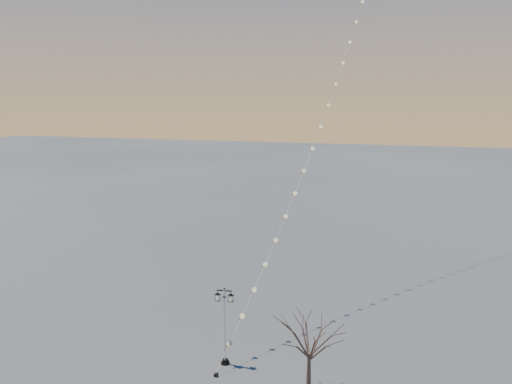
% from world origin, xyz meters
% --- Properties ---
extents(ground, '(300.00, 300.00, 0.00)m').
position_xyz_m(ground, '(0.00, 0.00, 0.00)').
color(ground, '#474847').
rests_on(ground, ground).
extents(street_lamp, '(1.09, 0.48, 4.32)m').
position_xyz_m(street_lamp, '(0.09, 0.67, 2.39)').
color(street_lamp, black).
rests_on(street_lamp, ground).
extents(bare_tree, '(2.57, 2.57, 4.26)m').
position_xyz_m(bare_tree, '(5.14, -1.26, 2.96)').
color(bare_tree, '#423025').
rests_on(bare_tree, ground).
extents(kite_train, '(7.29, 33.74, 39.89)m').
position_xyz_m(kite_train, '(3.50, 15.84, 19.85)').
color(kite_train, black).
rests_on(kite_train, ground).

